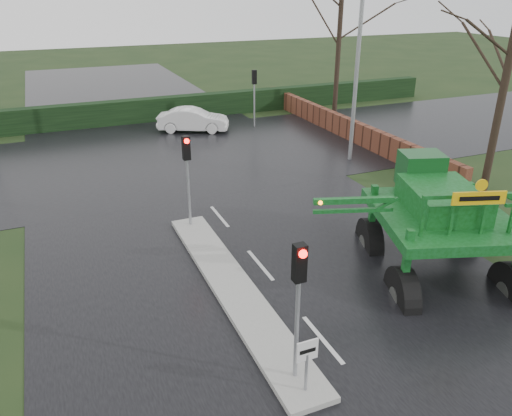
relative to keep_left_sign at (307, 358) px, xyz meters
name	(u,v)px	position (x,y,z in m)	size (l,w,h in m)	color
ground	(322,340)	(1.30, 1.50, -1.06)	(140.00, 140.00, 0.00)	black
road_main	(204,198)	(1.30, 11.50, -1.05)	(14.00, 80.00, 0.02)	black
road_cross	(170,157)	(1.30, 17.50, -1.05)	(80.00, 12.00, 0.02)	black
median_island	(233,288)	(0.00, 4.50, -0.97)	(1.20, 10.00, 0.16)	gray
hedge_row	(139,111)	(1.30, 25.50, -0.31)	(44.00, 0.90, 1.50)	black
brick_wall	(342,126)	(11.80, 17.50, -0.46)	(0.40, 20.00, 1.20)	#592D1E
keep_left_sign	(307,358)	(0.00, 0.00, 0.00)	(0.50, 0.07, 1.35)	gray
traffic_signal_near	(299,285)	(0.00, 0.49, 1.53)	(0.26, 0.33, 3.52)	gray
traffic_signal_mid	(187,162)	(0.00, 8.99, 1.53)	(0.26, 0.33, 3.52)	gray
traffic_signal_far	(254,85)	(7.80, 21.51, 1.53)	(0.26, 0.33, 3.52)	gray
street_light_right	(354,38)	(9.49, 13.50, 4.93)	(3.85, 0.30, 10.00)	gray
tree_right_near	(507,70)	(12.80, 7.50, 4.14)	(5.60, 5.60, 9.64)	black
tree_right_far	(341,15)	(14.30, 22.50, 5.44)	(7.00, 7.00, 12.05)	black
crop_sprayer	(408,227)	(4.43, 2.47, 1.11)	(7.84, 6.04, 4.59)	black
white_sedan	(194,131)	(3.90, 21.92, -1.06)	(1.49, 4.27, 1.41)	white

